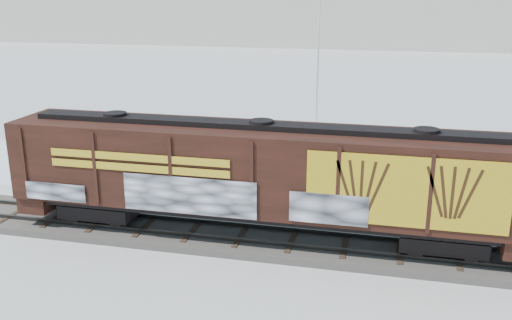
% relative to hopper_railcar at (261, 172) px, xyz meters
% --- Properties ---
extents(ground, '(500.00, 500.00, 0.00)m').
position_rel_hopper_railcar_xyz_m(ground, '(-2.76, 0.01, -2.86)').
color(ground, white).
rests_on(ground, ground).
extents(rail_track, '(50.00, 3.40, 0.43)m').
position_rel_hopper_railcar_xyz_m(rail_track, '(-2.76, 0.01, -2.72)').
color(rail_track, '#59544C').
rests_on(rail_track, ground).
extents(parking_strip, '(40.00, 8.00, 0.03)m').
position_rel_hopper_railcar_xyz_m(parking_strip, '(-2.76, 7.51, -2.85)').
color(parking_strip, white).
rests_on(parking_strip, ground).
extents(hopper_railcar, '(19.45, 3.06, 4.34)m').
position_rel_hopper_railcar_xyz_m(hopper_railcar, '(0.00, 0.00, 0.00)').
color(hopper_railcar, black).
rests_on(hopper_railcar, rail_track).
extents(flagpole, '(2.30, 0.90, 10.79)m').
position_rel_hopper_railcar_xyz_m(flagpole, '(0.20, 15.33, 1.07)').
color(flagpole, silver).
rests_on(flagpole, ground).
extents(car_silver, '(4.20, 1.97, 1.39)m').
position_rel_hopper_railcar_xyz_m(car_silver, '(-7.56, 5.96, -2.14)').
color(car_silver, '#B2B4B9').
rests_on(car_silver, parking_strip).
extents(car_white, '(4.83, 3.31, 1.51)m').
position_rel_hopper_railcar_xyz_m(car_white, '(-1.41, 6.63, -2.08)').
color(car_white, silver).
rests_on(car_white, parking_strip).
extents(car_dark, '(5.65, 3.18, 1.55)m').
position_rel_hopper_railcar_xyz_m(car_dark, '(2.24, 6.30, -2.06)').
color(car_dark, black).
rests_on(car_dark, parking_strip).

